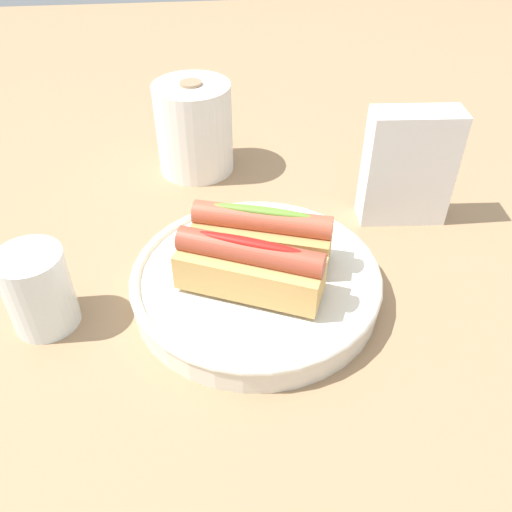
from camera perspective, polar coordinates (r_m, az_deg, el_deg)
The scene contains 7 objects.
ground_plane at distance 0.62m, azimuth -2.41°, elevation -3.14°, with size 2.40×2.40×0.00m, color #9E7A56.
serving_bowl at distance 0.59m, azimuth -0.00°, elevation -2.71°, with size 0.27×0.27×0.04m.
hotdog_front at distance 0.54m, azimuth -0.67°, elevation -1.17°, with size 0.16×0.11×0.06m.
hotdog_back at distance 0.58m, azimuth 0.62°, elevation 2.27°, with size 0.16×0.09×0.06m.
water_glass at distance 0.59m, azimuth -22.09°, elevation -3.52°, with size 0.07×0.07×0.09m.
paper_towel_roll at distance 0.80m, azimuth -6.57°, elevation 13.33°, with size 0.11×0.11×0.13m.
napkin_box at distance 0.71m, azimuth 15.87°, elevation 9.03°, with size 0.11×0.04×0.15m, color white.
Camera 1 is at (-0.02, -0.45, 0.42)m, focal length 37.65 mm.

